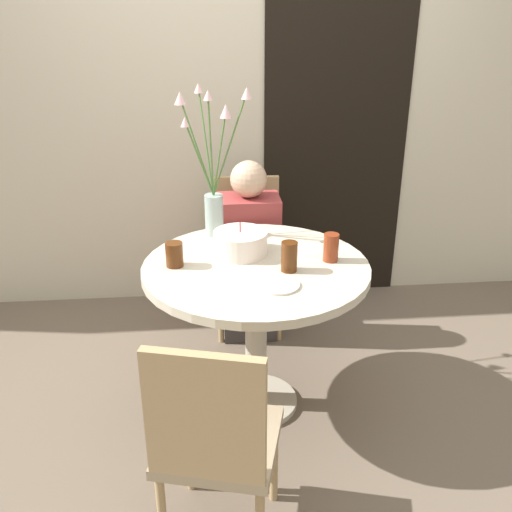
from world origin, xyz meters
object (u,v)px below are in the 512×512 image
(chair_right_flank, at_px, (214,438))
(flower_vase, at_px, (213,181))
(side_plate, at_px, (278,285))
(chair_far_back, at_px, (248,246))
(person_boy, at_px, (249,258))
(birthday_cake, at_px, (240,243))
(drink_glass_1, at_px, (331,247))
(drink_glass_0, at_px, (289,257))
(drink_glass_2, at_px, (174,254))

(chair_right_flank, height_order, flower_vase, flower_vase)
(side_plate, bearing_deg, chair_far_back, 92.36)
(flower_vase, relative_size, person_boy, 0.68)
(birthday_cake, bearing_deg, chair_right_flank, -99.34)
(drink_glass_1, bearing_deg, chair_far_back, 110.80)
(chair_right_flank, xyz_separation_m, drink_glass_1, (0.55, 0.81, 0.32))
(chair_far_back, xyz_separation_m, drink_glass_0, (0.11, -0.91, 0.32))
(chair_far_back, xyz_separation_m, person_boy, (-0.01, -0.16, -0.01))
(birthday_cake, xyz_separation_m, drink_glass_2, (-0.30, -0.11, 0.00))
(chair_right_flank, relative_size, drink_glass_1, 7.04)
(chair_right_flank, height_order, birthday_cake, birthday_cake)
(drink_glass_0, xyz_separation_m, drink_glass_1, (0.20, 0.09, -0.00))
(chair_far_back, height_order, chair_right_flank, same)
(chair_right_flank, relative_size, drink_glass_2, 8.20)
(chair_far_back, relative_size, flower_vase, 1.24)
(chair_far_back, distance_m, chair_right_flank, 1.65)
(chair_far_back, relative_size, chair_right_flank, 1.00)
(side_plate, relative_size, drink_glass_1, 1.43)
(drink_glass_1, xyz_separation_m, person_boy, (-0.32, 0.66, -0.33))
(chair_far_back, relative_size, side_plate, 4.93)
(drink_glass_2, bearing_deg, chair_right_flank, -79.93)
(birthday_cake, bearing_deg, chair_far_back, 82.96)
(side_plate, distance_m, drink_glass_0, 0.17)
(chair_right_flank, xyz_separation_m, birthday_cake, (0.15, 0.93, 0.31))
(birthday_cake, bearing_deg, side_plate, -69.28)
(drink_glass_2, height_order, person_boy, person_boy)
(flower_vase, height_order, drink_glass_0, flower_vase)
(drink_glass_0, distance_m, person_boy, 0.83)
(birthday_cake, distance_m, flower_vase, 0.36)
(drink_glass_1, bearing_deg, flower_vase, 144.29)
(chair_right_flank, distance_m, person_boy, 1.49)
(flower_vase, bearing_deg, drink_glass_0, -55.65)
(chair_far_back, relative_size, drink_glass_2, 8.20)
(birthday_cake, distance_m, drink_glass_0, 0.28)
(drink_glass_0, relative_size, person_boy, 0.13)
(side_plate, bearing_deg, drink_glass_0, 64.80)
(drink_glass_0, bearing_deg, side_plate, -115.20)
(birthday_cake, bearing_deg, drink_glass_0, -45.84)
(flower_vase, bearing_deg, side_plate, -67.69)
(side_plate, bearing_deg, birthday_cake, 110.72)
(chair_right_flank, distance_m, drink_glass_1, 1.03)
(flower_vase, height_order, drink_glass_1, flower_vase)
(side_plate, distance_m, person_boy, 0.93)
(drink_glass_1, distance_m, person_boy, 0.80)
(chair_far_back, height_order, birthday_cake, birthday_cake)
(flower_vase, relative_size, side_plate, 3.96)
(chair_right_flank, relative_size, birthday_cake, 3.61)
(chair_right_flank, bearing_deg, chair_far_back, -83.46)
(drink_glass_2, bearing_deg, person_boy, 59.86)
(side_plate, height_order, drink_glass_2, drink_glass_2)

